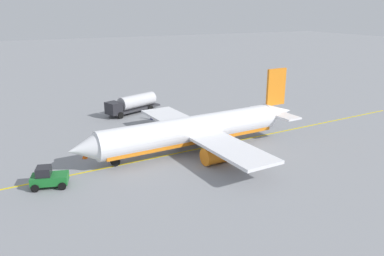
# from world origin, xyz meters

# --- Properties ---
(ground_plane) EXTENTS (400.00, 400.00, 0.00)m
(ground_plane) POSITION_xyz_m (0.00, 0.00, 0.00)
(ground_plane) COLOR gray
(airplane) EXTENTS (32.50, 26.64, 9.51)m
(airplane) POSITION_xyz_m (-0.52, -0.04, 2.58)
(airplane) COLOR white
(airplane) RESTS_ON ground
(fuel_tanker) EXTENTS (10.56, 6.15, 3.15)m
(fuel_tanker) POSITION_xyz_m (1.28, -20.97, 1.73)
(fuel_tanker) COLOR #2D2D33
(fuel_tanker) RESTS_ON ground
(pushback_tug) EXTENTS (3.99, 3.10, 2.20)m
(pushback_tug) POSITION_xyz_m (17.83, 3.12, 1.01)
(pushback_tug) COLOR #196B28
(pushback_tug) RESTS_ON ground
(refueling_worker) EXTENTS (0.61, 0.63, 1.71)m
(refueling_worker) POSITION_xyz_m (-0.31, -15.79, 0.82)
(refueling_worker) COLOR navy
(refueling_worker) RESTS_ON ground
(safety_cone_nose) EXTENTS (0.67, 0.67, 0.75)m
(safety_cone_nose) POSITION_xyz_m (13.02, -3.20, 0.37)
(safety_cone_nose) COLOR #F2590F
(safety_cone_nose) RESTS_ON ground
(taxi_line_marking) EXTENTS (79.04, 6.37, 0.01)m
(taxi_line_marking) POSITION_xyz_m (0.00, 0.00, 0.01)
(taxi_line_marking) COLOR yellow
(taxi_line_marking) RESTS_ON ground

